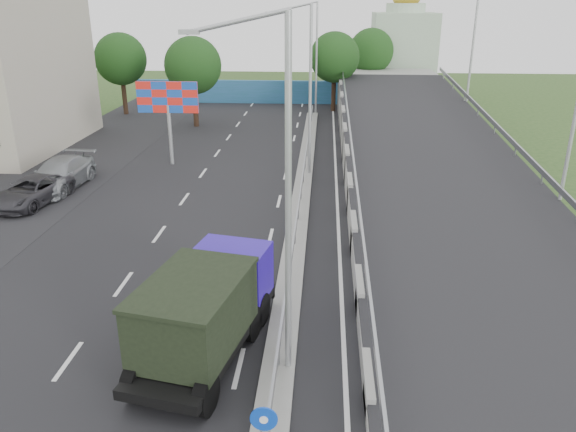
# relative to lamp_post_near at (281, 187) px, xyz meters

# --- Properties ---
(road_surface) EXTENTS (26.00, 90.00, 0.04)m
(road_surface) POSITION_rel_lamp_post_near_xyz_m (-3.11, 14.00, -5.81)
(road_surface) COLOR black
(road_surface) RESTS_ON ground
(parking_strip) EXTENTS (8.00, 90.00, 0.05)m
(parking_strip) POSITION_rel_lamp_post_near_xyz_m (-16.11, 14.00, -5.81)
(parking_strip) COLOR black
(parking_strip) RESTS_ON ground
(median) EXTENTS (1.00, 44.00, 0.20)m
(median) POSITION_rel_lamp_post_near_xyz_m (-0.11, 18.00, -5.71)
(median) COLOR gray
(median) RESTS_ON ground
(overpass_ramp) EXTENTS (10.00, 50.00, 3.50)m
(overpass_ramp) POSITION_rel_lamp_post_near_xyz_m (7.39, 18.00, -4.06)
(overpass_ramp) COLOR gray
(overpass_ramp) RESTS_ON ground
(median_guardrail) EXTENTS (0.09, 44.00, 0.71)m
(median_guardrail) POSITION_rel_lamp_post_near_xyz_m (-0.11, 18.00, -5.06)
(median_guardrail) COLOR gray
(median_guardrail) RESTS_ON median
(lamp_post_near) EXTENTS (2.74, 0.18, 10.08)m
(lamp_post_near) POSITION_rel_lamp_post_near_xyz_m (0.00, 0.00, 0.00)
(lamp_post_near) COLOR #B2B5B7
(lamp_post_near) RESTS_ON median
(lamp_post_mid) EXTENTS (2.74, 0.18, 10.08)m
(lamp_post_mid) POSITION_rel_lamp_post_near_xyz_m (0.00, 20.00, 0.00)
(lamp_post_mid) COLOR #B2B5B7
(lamp_post_mid) RESTS_ON median
(lamp_post_far) EXTENTS (2.74, 0.18, 10.08)m
(lamp_post_far) POSITION_rel_lamp_post_near_xyz_m (0.00, 40.00, 0.00)
(lamp_post_far) COLOR #B2B5B7
(lamp_post_far) RESTS_ON median
(blue_wall) EXTENTS (30.00, 0.50, 2.40)m
(blue_wall) POSITION_rel_lamp_post_near_xyz_m (-4.11, 46.00, -4.61)
(blue_wall) COLOR #22607C
(blue_wall) RESTS_ON ground
(church) EXTENTS (7.00, 7.00, 13.80)m
(church) POSITION_rel_lamp_post_near_xyz_m (9.89, 54.00, -0.50)
(church) COLOR #B2CCAD
(church) RESTS_ON ground
(billboard) EXTENTS (4.00, 0.24, 5.50)m
(billboard) POSITION_rel_lamp_post_near_xyz_m (-9.11, 22.00, -1.62)
(billboard) COLOR #B2B5B7
(billboard) RESTS_ON ground
(tree_left_mid) EXTENTS (4.80, 4.80, 7.60)m
(tree_left_mid) POSITION_rel_lamp_post_near_xyz_m (-10.11, 34.00, -0.63)
(tree_left_mid) COLOR black
(tree_left_mid) RESTS_ON ground
(tree_median_far) EXTENTS (4.80, 4.80, 7.60)m
(tree_median_far) POSITION_rel_lamp_post_near_xyz_m (1.89, 42.00, -0.63)
(tree_median_far) COLOR black
(tree_median_far) RESTS_ON ground
(tree_left_far) EXTENTS (4.80, 4.80, 7.60)m
(tree_left_far) POSITION_rel_lamp_post_near_xyz_m (-18.11, 39.00, -0.63)
(tree_left_far) COLOR black
(tree_left_far) RESTS_ON ground
(tree_ramp_far) EXTENTS (4.80, 4.80, 7.60)m
(tree_ramp_far) POSITION_rel_lamp_post_near_xyz_m (5.89, 49.00, -0.63)
(tree_ramp_far) COLOR black
(tree_ramp_far) RESTS_ON ground
(dump_truck) EXTENTS (3.73, 7.04, 2.95)m
(dump_truck) POSITION_rel_lamp_post_near_xyz_m (-2.38, 0.79, -4.18)
(dump_truck) COLOR black
(dump_truck) RESTS_ON ground
(parked_car_c) EXTENTS (3.19, 5.47, 1.43)m
(parked_car_c) POSITION_rel_lamp_post_near_xyz_m (-14.67, 13.82, -5.09)
(parked_car_c) COLOR #323136
(parked_car_c) RESTS_ON ground
(parked_car_d) EXTENTS (2.68, 6.02, 1.72)m
(parked_car_d) POSITION_rel_lamp_post_near_xyz_m (-14.32, 16.51, -4.95)
(parked_car_d) COLOR gray
(parked_car_d) RESTS_ON ground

